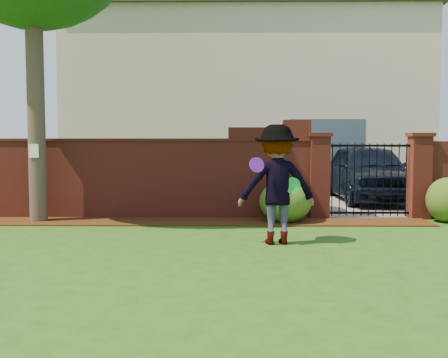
{
  "coord_description": "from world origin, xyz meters",
  "views": [
    {
      "loc": [
        0.43,
        -7.47,
        1.68
      ],
      "look_at": [
        0.33,
        1.4,
        1.05
      ],
      "focal_mm": 41.83,
      "sensor_mm": 36.0,
      "label": 1
    }
  ],
  "objects_px": {
    "car": "(371,173)",
    "frisbee_purple": "(257,165)",
    "man": "(277,185)",
    "frisbee_green": "(292,185)"
  },
  "relations": [
    {
      "from": "car",
      "to": "frisbee_purple",
      "type": "distance_m",
      "value": 7.32
    },
    {
      "from": "man",
      "to": "frisbee_green",
      "type": "height_order",
      "value": "man"
    },
    {
      "from": "man",
      "to": "frisbee_purple",
      "type": "bearing_deg",
      "value": 37.47
    },
    {
      "from": "frisbee_purple",
      "to": "frisbee_green",
      "type": "distance_m",
      "value": 0.71
    },
    {
      "from": "man",
      "to": "frisbee_purple",
      "type": "relative_size",
      "value": 8.09
    },
    {
      "from": "man",
      "to": "frisbee_green",
      "type": "xyz_separation_m",
      "value": [
        0.24,
        -0.11,
        -0.0
      ]
    },
    {
      "from": "car",
      "to": "man",
      "type": "distance_m",
      "value": 6.86
    },
    {
      "from": "car",
      "to": "man",
      "type": "height_order",
      "value": "man"
    },
    {
      "from": "car",
      "to": "frisbee_purple",
      "type": "height_order",
      "value": "car"
    },
    {
      "from": "frisbee_purple",
      "to": "frisbee_green",
      "type": "relative_size",
      "value": 0.93
    }
  ]
}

